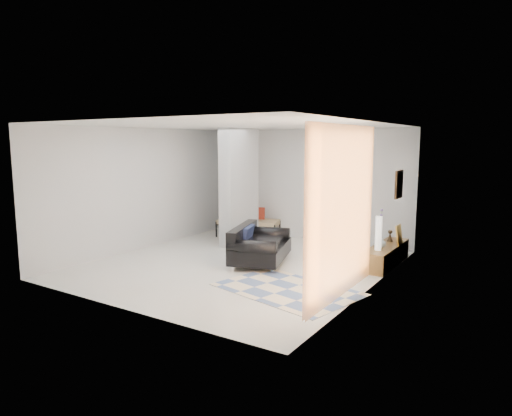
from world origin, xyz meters
The scene contains 17 objects.
floor centered at (0.00, 0.00, 0.00)m, with size 6.00×6.00×0.00m, color silver.
ceiling centered at (0.00, 0.00, 2.80)m, with size 6.00×6.00×0.00m, color white.
wall_back centered at (0.00, 3.00, 1.40)m, with size 6.00×6.00×0.00m, color silver.
wall_front centered at (0.00, -3.00, 1.40)m, with size 6.00×6.00×0.00m, color silver.
wall_left centered at (-2.75, 0.00, 1.40)m, with size 6.00×6.00×0.00m, color silver.
wall_right centered at (2.75, 0.00, 1.40)m, with size 6.00×6.00×0.00m, color silver.
partition_column centered at (-1.10, 1.60, 1.40)m, with size 0.35×1.20×2.80m, color #9FA3A6.
hallway_door centered at (-2.10, 2.96, 1.02)m, with size 0.85×0.06×2.04m, color white.
curtain centered at (2.67, -1.15, 1.45)m, with size 2.55×2.55×0.00m, color orange.
wall_art centered at (2.72, 1.58, 1.65)m, with size 0.04×0.45×0.55m, color #37200F.
media_console centered at (2.52, 1.58, 0.20)m, with size 0.45×1.81×0.80m.
loveseat centered at (0.23, 0.33, 0.35)m, with size 1.44×1.88×0.76m.
daybed centered at (-1.44, 2.47, 0.42)m, with size 1.73×1.12×0.77m.
area_rug centered at (1.60, -0.90, 0.01)m, with size 2.29×1.53×0.01m, color beige.
cylinder_lamp centered at (2.50, 1.11, 0.73)m, with size 0.12×0.12×0.66m, color white.
bronze_figurine centered at (2.47, 2.00, 0.52)m, with size 0.12×0.12×0.25m, color #322416, non-canonical shape.
vase centered at (2.47, 1.36, 0.51)m, with size 0.21×0.21×0.22m, color silver.
Camera 1 is at (5.14, -7.44, 2.47)m, focal length 32.00 mm.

